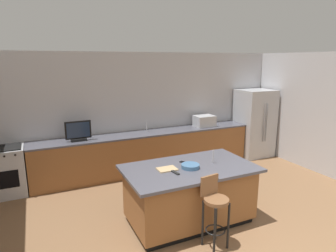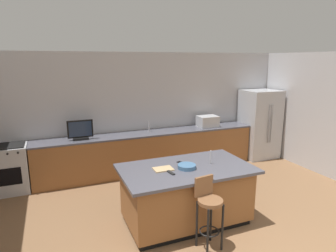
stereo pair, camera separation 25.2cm
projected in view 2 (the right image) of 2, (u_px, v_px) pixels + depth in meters
name	position (u px, v px, depth m)	size (l,w,h in m)	color
wall_back	(147.00, 111.00, 6.88)	(7.40, 0.12, 2.71)	#BCBCC1
counter_back	(151.00, 152.00, 6.71)	(5.08, 0.62, 0.93)	brown
kitchen_island	(186.00, 194.00, 4.58)	(2.04, 1.17, 0.92)	black
refrigerator	(259.00, 124.00, 7.65)	(0.90, 0.81, 1.77)	#B7BABF
range_oven	(7.00, 169.00, 5.62)	(0.79, 0.63, 0.95)	#B7BABF
microwave	(208.00, 121.00, 7.13)	(0.48, 0.36, 0.27)	#B7BABF
tv_monitor	(80.00, 131.00, 5.95)	(0.51, 0.16, 0.41)	black
sink_faucet_back	(149.00, 126.00, 6.67)	(0.02, 0.02, 0.24)	#B2B2B7
sink_faucet_island	(211.00, 157.00, 4.61)	(0.02, 0.02, 0.22)	#B2B2B7
bar_stool_center	(209.00, 207.00, 3.91)	(0.34, 0.36, 1.00)	brown
fruit_bowl	(187.00, 167.00, 4.43)	(0.28, 0.28, 0.06)	#3F668C
cell_phone	(181.00, 163.00, 4.67)	(0.07, 0.15, 0.01)	black
tv_remote	(171.00, 173.00, 4.24)	(0.04, 0.17, 0.02)	black
cutting_board	(163.00, 169.00, 4.39)	(0.29, 0.21, 0.02)	tan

